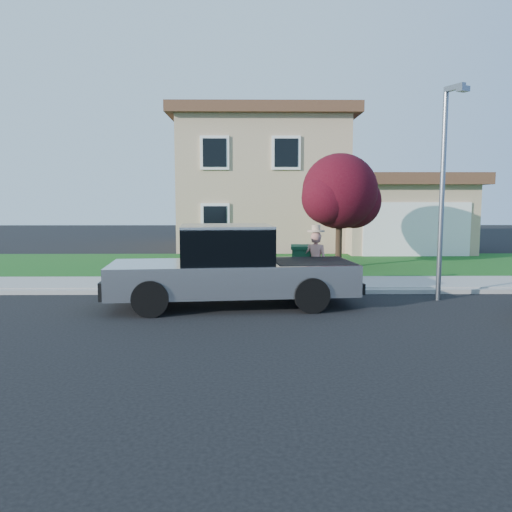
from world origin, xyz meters
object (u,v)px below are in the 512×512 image
Objects in this scene: pickup_truck at (232,269)px; street_lamp at (444,181)px; ornamental_tree at (341,195)px; woman at (316,262)px; trash_bin at (304,266)px.

pickup_truck is 1.16× the size of street_lamp.
pickup_truck is 7.24m from ornamental_tree.
pickup_truck reaches higher than woman.
trash_bin is at bearing 136.77° from street_lamp.
pickup_truck is 2.50m from woman.
street_lamp is (3.28, -1.15, 2.23)m from trash_bin.
ornamental_tree is at bearing 81.84° from street_lamp.
street_lamp is at bearing -14.69° from trash_bin.
woman reaches higher than trash_bin.
trash_bin is 0.22× the size of street_lamp.
woman is at bearing 142.65° from street_lamp.
woman is 0.53m from trash_bin.
ornamental_tree is at bearing -84.40° from woman.
pickup_truck is 3.23× the size of woman.
street_lamp reaches higher than woman.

